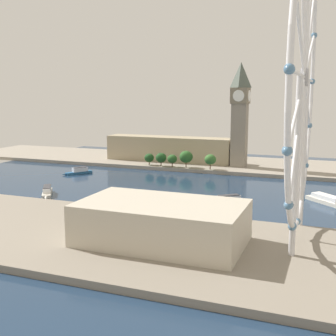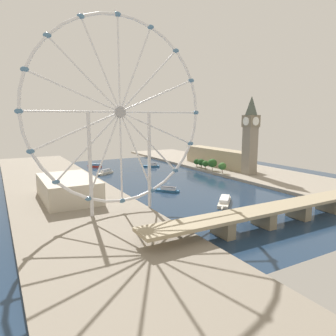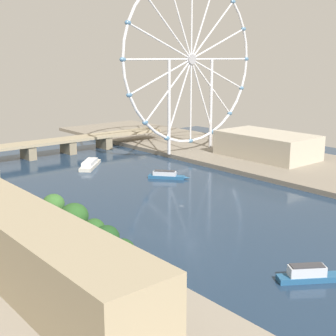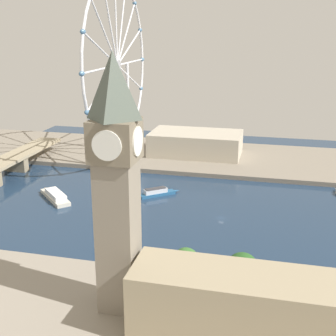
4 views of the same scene
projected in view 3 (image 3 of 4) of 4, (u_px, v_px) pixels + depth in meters
ground_plane at (182, 201)px, 245.31m from camera, size 389.87×389.87×0.00m
riverbank_right at (306, 168)px, 313.65m from camera, size 90.00×520.00×3.00m
parliament_block at (32, 251)px, 146.85m from camera, size 22.00×118.40×22.58m
tree_row_embankment at (84, 223)px, 181.67m from camera, size 12.56×65.14×14.23m
ferris_wheel at (191, 60)px, 347.11m from camera, size 126.05×3.20×130.32m
riverside_hall at (267, 145)px, 337.62m from camera, size 39.33×68.21×17.22m
river_bridge at (48, 145)px, 355.72m from camera, size 201.87×17.90×11.67m
tour_boat_0 at (310, 274)px, 157.96m from camera, size 23.13×16.94×5.67m
tour_boat_3 at (166, 175)px, 291.21m from camera, size 19.17×22.16×4.94m
tour_boat_4 at (90, 164)px, 321.29m from camera, size 29.04×29.53×4.95m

